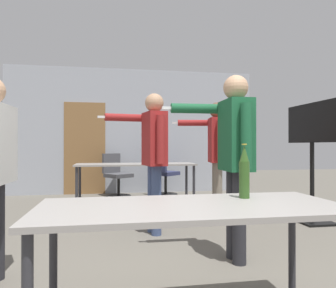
{
  "coord_description": "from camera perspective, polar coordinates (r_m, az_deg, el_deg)",
  "views": [
    {
      "loc": [
        -0.54,
        -1.5,
        1.08
      ],
      "look_at": [
        0.17,
        2.52,
        1.1
      ],
      "focal_mm": 35.0,
      "sensor_mm": 36.0,
      "label": 1
    }
  ],
  "objects": [
    {
      "name": "person_right_polo",
      "position": [
        3.13,
        11.48,
        -0.59
      ],
      "size": [
        0.78,
        0.61,
        1.74
      ],
      "rotation": [
        0.0,
        0.0,
        1.55
      ],
      "color": "#28282D",
      "rests_on": "ground_plane"
    },
    {
      "name": "person_near_casual",
      "position": [
        4.03,
        -2.59,
        -0.66
      ],
      "size": [
        0.84,
        0.58,
        1.72
      ],
      "rotation": [
        0.0,
        0.0,
        1.74
      ],
      "color": "#3D4C75",
      "rests_on": "ground_plane"
    },
    {
      "name": "beer_bottle",
      "position": [
        2.17,
        13.14,
        -4.85
      ],
      "size": [
        0.07,
        0.07,
        0.35
      ],
      "color": "#2D511E",
      "rests_on": "conference_table_near"
    },
    {
      "name": "tv_screen",
      "position": [
        5.05,
        23.81,
        -0.34
      ],
      "size": [
        0.44,
        1.17,
        1.68
      ],
      "rotation": [
        0.0,
        0.0,
        -1.57
      ],
      "color": "black",
      "rests_on": "ground_plane"
    },
    {
      "name": "back_wall",
      "position": [
        7.6,
        -6.18,
        2.2
      ],
      "size": [
        5.64,
        0.12,
        2.84
      ],
      "color": "#A3A8B2",
      "rests_on": "ground_plane"
    },
    {
      "name": "conference_table_far",
      "position": [
        6.22,
        -5.63,
        -3.99
      ],
      "size": [
        2.23,
        0.72,
        0.74
      ],
      "color": "gray",
      "rests_on": "ground_plane"
    },
    {
      "name": "office_chair_mid_tucked",
      "position": [
        7.1,
        -8.97,
        -5.62
      ],
      "size": [
        0.67,
        0.68,
        0.91
      ],
      "rotation": [
        0.0,
        0.0,
        3.75
      ],
      "color": "black",
      "rests_on": "ground_plane"
    },
    {
      "name": "conference_table_near",
      "position": [
        1.92,
        4.28,
        -12.57
      ],
      "size": [
        1.75,
        0.77,
        0.74
      ],
      "color": "gray",
      "rests_on": "ground_plane"
    },
    {
      "name": "person_center_tall",
      "position": [
        4.87,
        8.38,
        -0.62
      ],
      "size": [
        0.75,
        0.66,
        1.72
      ],
      "rotation": [
        0.0,
        0.0,
        1.42
      ],
      "color": "slate",
      "rests_on": "ground_plane"
    },
    {
      "name": "office_chair_far_right",
      "position": [
        7.11,
        -0.8,
        -5.45
      ],
      "size": [
        0.69,
        0.68,
        0.94
      ],
      "rotation": [
        0.0,
        0.0,
        5.44
      ],
      "color": "black",
      "rests_on": "ground_plane"
    }
  ]
}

